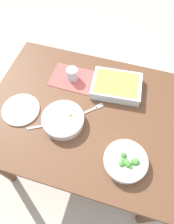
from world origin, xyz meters
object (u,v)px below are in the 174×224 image
object	(u,v)px
baking_dish	(116,86)
drink_cup	(72,75)
broccoli_bowl	(126,161)
side_plate	(21,110)
fork_on_table	(92,109)
spoon_by_stew	(47,125)
stew_bowl	(63,120)

from	to	relation	value
baking_dish	drink_cup	xyz separation A→B (m)	(0.29, -0.00, 0.00)
broccoli_bowl	baking_dish	distance (m)	0.47
side_plate	fork_on_table	size ratio (longest dim) A/B	1.58
broccoli_bowl	baking_dish	size ratio (longest dim) A/B	0.70
broccoli_bowl	fork_on_table	bearing A→B (deg)	-45.86
spoon_by_stew	fork_on_table	xyz separation A→B (m)	(-0.21, -0.17, -0.00)
drink_cup	side_plate	size ratio (longest dim) A/B	0.39
stew_bowl	fork_on_table	distance (m)	0.18
baking_dish	spoon_by_stew	bearing A→B (deg)	48.92
stew_bowl	broccoli_bowl	size ratio (longest dim) A/B	1.06
baking_dish	spoon_by_stew	distance (m)	0.48
side_plate	fork_on_table	bearing A→B (deg)	-162.87
stew_bowl	broccoli_bowl	xyz separation A→B (m)	(-0.38, 0.13, -0.00)
baking_dish	side_plate	world-z (taller)	baking_dish
side_plate	drink_cup	bearing A→B (deg)	-124.52
drink_cup	side_plate	distance (m)	0.38
baking_dish	side_plate	bearing A→B (deg)	31.95
broccoli_bowl	side_plate	distance (m)	0.67
side_plate	fork_on_table	world-z (taller)	side_plate
broccoli_bowl	spoon_by_stew	world-z (taller)	broccoli_bowl
baking_dish	side_plate	distance (m)	0.60
baking_dish	drink_cup	world-z (taller)	drink_cup
baking_dish	fork_on_table	world-z (taller)	baking_dish
broccoli_bowl	baking_dish	world-z (taller)	broccoli_bowl
stew_bowl	side_plate	xyz separation A→B (m)	(0.27, -0.00, -0.03)
fork_on_table	drink_cup	bearing A→B (deg)	-46.25
broccoli_bowl	drink_cup	size ratio (longest dim) A/B	2.64
fork_on_table	side_plate	bearing A→B (deg)	17.13
stew_bowl	side_plate	world-z (taller)	stew_bowl
drink_cup	stew_bowl	bearing A→B (deg)	99.43
spoon_by_stew	drink_cup	bearing A→B (deg)	-94.54
baking_dish	spoon_by_stew	world-z (taller)	baking_dish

